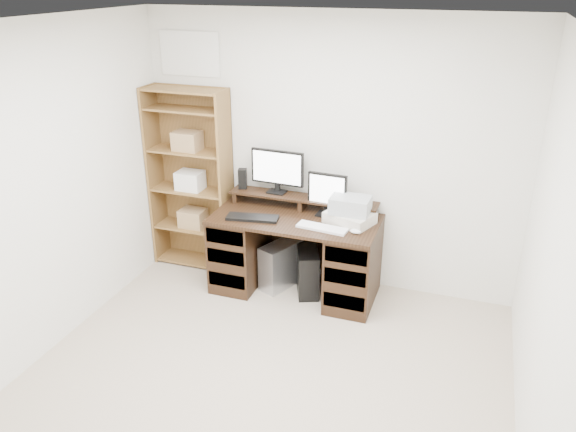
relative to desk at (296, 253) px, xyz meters
The scene contains 14 objects.
room 1.86m from the desk, 83.51° to the right, with size 3.54×4.04×2.54m.
desk is the anchor object (origin of this frame).
riser_shelf 0.50m from the desk, 90.00° to the left, with size 1.40×0.22×0.12m.
monitor_wide 0.79m from the desk, 136.90° to the left, with size 0.51×0.14×0.41m.
monitor_small 0.64m from the desk, 31.08° to the left, with size 0.36×0.14×0.39m.
speaker 0.87m from the desk, 159.23° to the left, with size 0.08×0.08×0.19m, color black.
keyboard_black 0.54m from the desk, 155.07° to the right, with size 0.46×0.15×0.03m, color black.
keyboard_white 0.50m from the desk, 29.14° to the right, with size 0.44×0.13×0.02m, color white.
mouse 0.71m from the desk, 14.96° to the right, with size 0.09×0.06×0.04m, color white.
printer 0.64m from the desk, ahead, with size 0.39×0.29×0.10m, color beige.
basket 0.72m from the desk, ahead, with size 0.34×0.24×0.14m, color #A1A7AC.
tower_silver 0.23m from the desk, 165.78° to the left, with size 0.20×0.44×0.44m, color #ADAFB4.
tower_black 0.21m from the desk, 12.55° to the left, with size 0.33×0.47×0.43m.
bookshelf 1.28m from the desk, 169.53° to the left, with size 0.80×0.30×1.80m.
Camera 1 is at (1.26, -2.73, 2.77)m, focal length 35.00 mm.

